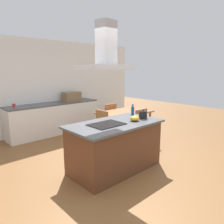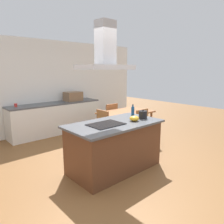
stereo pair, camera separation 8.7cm
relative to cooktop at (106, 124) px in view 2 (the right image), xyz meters
name	(u,v)px [view 2 (the right image)]	position (x,y,z in m)	size (l,w,h in m)	color
ground	(73,147)	(0.21, 1.50, -0.91)	(16.00, 16.00, 0.00)	brown
wall_back	(39,87)	(0.21, 3.25, 0.44)	(7.20, 0.10, 2.70)	white
kitchen_island	(114,146)	(0.21, 0.00, -0.45)	(1.76, 0.96, 0.90)	#59331E
cooktop	(106,124)	(0.00, 0.00, 0.00)	(0.60, 0.44, 0.01)	black
tea_kettle	(143,115)	(0.86, -0.12, 0.07)	(0.22, 0.17, 0.18)	black
olive_oil_bottle	(133,111)	(0.87, 0.16, 0.10)	(0.07, 0.07, 0.25)	navy
mixing_bowl	(134,118)	(0.57, -0.15, 0.04)	(0.18, 0.18, 0.10)	gold
back_counter	(56,118)	(0.51, 2.88, -0.46)	(2.71, 0.62, 0.90)	silver
countertop_microwave	(73,96)	(1.11, 2.88, 0.13)	(0.50, 0.38, 0.28)	brown
coffee_mug_red	(16,105)	(-0.58, 2.95, 0.04)	(0.08, 0.08, 0.09)	red
dining_table	(126,115)	(1.65, 1.12, -0.24)	(1.40, 0.90, 0.75)	#995B33
chair_facing_back_wall	(110,116)	(1.65, 1.78, -0.40)	(0.42, 0.42, 0.89)	#33934C
chair_at_left_end	(99,126)	(0.73, 1.12, -0.40)	(0.42, 0.42, 0.89)	#33934C
chair_facing_island	(145,125)	(1.65, 0.45, -0.40)	(0.42, 0.42, 0.89)	#33934C
range_hood	(105,54)	(0.00, 0.00, 1.20)	(0.90, 0.55, 0.78)	#ADADB2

